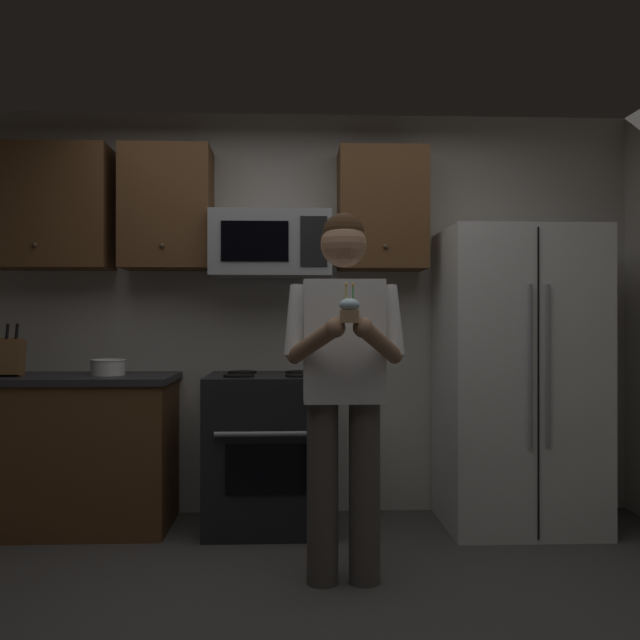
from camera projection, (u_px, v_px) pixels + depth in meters
ground_plane at (297, 623)px, 2.89m from camera, size 6.00×6.00×0.00m
wall_back at (295, 313)px, 4.64m from camera, size 4.40×0.10×2.60m
oven_range at (270, 451)px, 4.24m from camera, size 0.76×0.70×0.93m
microwave at (271, 245)px, 4.36m from camera, size 0.74×0.41×0.40m
refrigerator at (517, 378)px, 4.26m from camera, size 0.90×0.75×1.80m
cabinet_row_upper at (179, 209)px, 4.39m from camera, size 2.78×0.36×0.76m
counter_left at (54, 452)px, 4.21m from camera, size 1.44×0.66×0.92m
knife_block at (9, 357)px, 4.15m from camera, size 0.16×0.15×0.32m
bowl_large_white at (108, 367)px, 4.21m from camera, size 0.21×0.21×0.10m
person at (344, 374)px, 3.32m from camera, size 0.60×0.48×1.76m
cupcake at (349, 310)px, 2.99m from camera, size 0.09×0.09×0.17m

